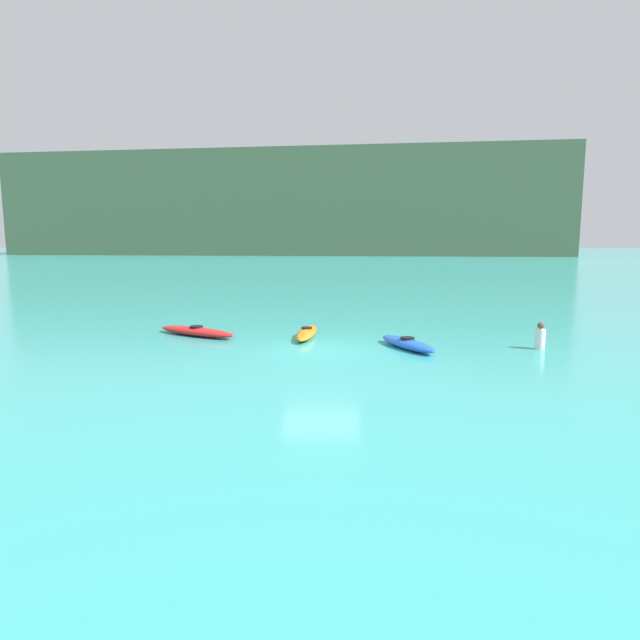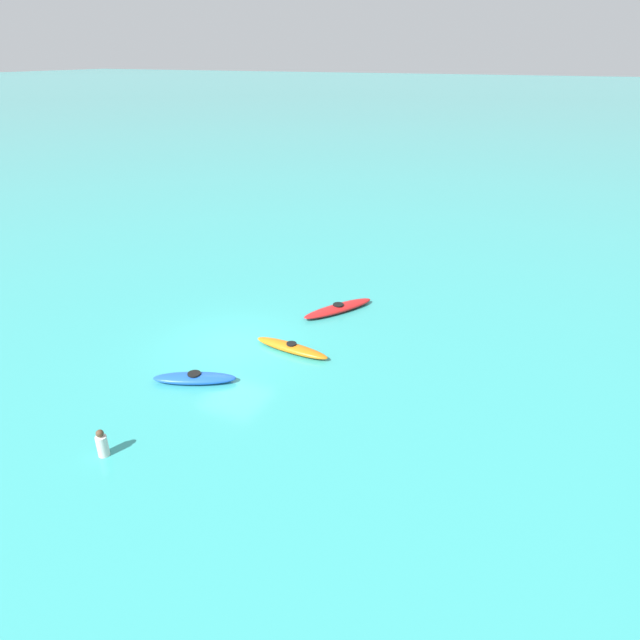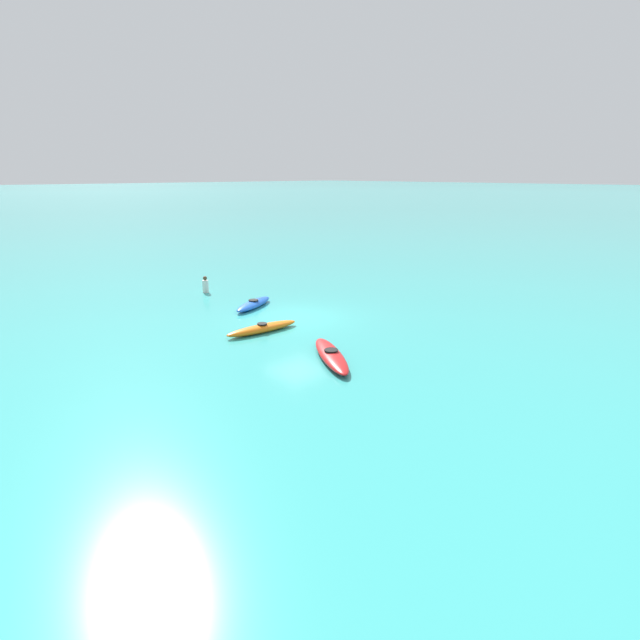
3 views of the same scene
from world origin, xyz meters
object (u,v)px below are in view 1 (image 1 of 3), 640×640
kayak_red (197,331)px  kayak_blue (407,344)px  kayak_orange (307,333)px  person_near_shore (540,337)px

kayak_red → kayak_blue: 7.79m
kayak_orange → person_near_shore: bearing=-15.4°
kayak_red → kayak_blue: size_ratio=1.17×
kayak_blue → kayak_orange: 3.95m
kayak_red → kayak_orange: size_ratio=1.07×
kayak_blue → person_near_shore: person_near_shore is taller
kayak_red → person_near_shore: size_ratio=3.93×
kayak_blue → person_near_shore: bearing=-0.4°
kayak_orange → person_near_shore: size_ratio=3.67×
kayak_blue → kayak_orange: size_ratio=0.91×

